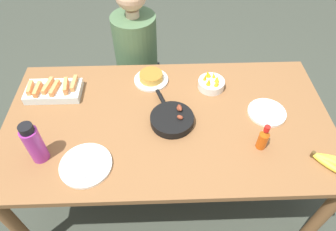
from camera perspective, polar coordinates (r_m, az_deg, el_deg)
name	(u,v)px	position (r m, az deg, el deg)	size (l,w,h in m)	color
ground_plane	(168,184)	(2.31, 0.00, -12.91)	(14.00, 14.00, 0.00)	#383D33
dining_table	(168,128)	(1.77, 0.00, -2.46)	(1.86, 0.99, 0.74)	brown
banana_bunch	(329,161)	(1.71, 28.26, -7.58)	(0.20, 0.15, 0.04)	yellow
melon_tray	(54,90)	(1.95, -20.93, 4.48)	(0.33, 0.18, 0.10)	silver
skillet	(172,119)	(1.67, 0.74, -0.69)	(0.24, 0.35, 0.08)	black
frittata_plate_center	(151,78)	(1.92, -3.23, 7.17)	(0.22, 0.22, 0.06)	silver
empty_plate_near_front	(267,112)	(1.82, 18.31, 0.55)	(0.22, 0.22, 0.02)	silver
empty_plate_far_left	(86,165)	(1.56, -15.38, -9.09)	(0.26, 0.26, 0.02)	silver
fruit_bowl_mango	(211,83)	(1.88, 8.23, 6.12)	(0.16, 0.16, 0.11)	silver
water_bottle	(34,143)	(1.59, -24.15, -4.86)	(0.08, 0.08, 0.25)	#992D89
hot_sauce_bottle	(263,138)	(1.60, 17.71, -4.12)	(0.05, 0.05, 0.16)	#C64C0F
person_figure	(138,69)	(2.40, -5.78, 8.75)	(0.35, 0.35, 1.22)	black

